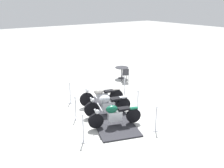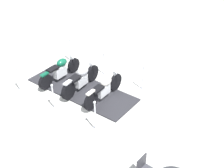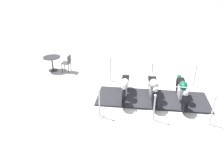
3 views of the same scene
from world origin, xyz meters
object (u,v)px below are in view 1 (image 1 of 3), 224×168
(stanchion_right_front, at_px, (70,96))
(stanchion_left_front, at_px, (124,90))
(stanchion_left_rear, at_px, (156,122))
(cafe_table, at_px, (122,70))
(stanchion_left_mid, at_px, (138,104))
(cafe_chair_near_table, at_px, (125,74))
(stanchion_right_rear, at_px, (83,132))
(stanchion_right_mid, at_px, (76,112))
(motorcycle_chrome, at_px, (107,104))
(motorcycle_cream, at_px, (101,95))
(motorcycle_forest, at_px, (114,115))

(stanchion_right_front, bearing_deg, stanchion_left_front, 161.08)
(stanchion_left_rear, bearing_deg, cafe_table, -116.39)
(stanchion_left_rear, xyz_separation_m, stanchion_left_mid, (-0.61, -1.77, -0.03))
(stanchion_left_front, distance_m, cafe_chair_near_table, 2.49)
(stanchion_right_rear, distance_m, cafe_table, 7.87)
(stanchion_left_rear, height_order, stanchion_right_front, stanchion_right_front)
(stanchion_left_rear, relative_size, cafe_table, 1.17)
(stanchion_right_mid, bearing_deg, cafe_chair_near_table, -150.44)
(motorcycle_chrome, bearing_deg, stanchion_right_front, -57.06)
(motorcycle_cream, bearing_deg, stanchion_right_front, -30.03)
(stanchion_left_front, xyz_separation_m, stanchion_left_rear, (1.21, 3.54, -0.03))
(stanchion_left_mid, bearing_deg, stanchion_left_front, -108.92)
(cafe_chair_near_table, bearing_deg, stanchion_right_front, 125.47)
(stanchion_right_rear, height_order, cafe_chair_near_table, stanchion_right_rear)
(stanchion_right_front, xyz_separation_m, stanchion_right_mid, (0.61, 1.77, 0.02))
(motorcycle_chrome, relative_size, stanchion_right_rear, 1.92)
(stanchion_right_front, relative_size, cafe_chair_near_table, 1.20)
(stanchion_right_rear, relative_size, cafe_table, 1.26)
(stanchion_left_mid, bearing_deg, motorcycle_forest, 17.98)
(motorcycle_chrome, xyz_separation_m, stanchion_left_mid, (-1.39, 0.47, -0.19))
(motorcycle_chrome, distance_m, stanchion_left_front, 2.39)
(stanchion_left_front, bearing_deg, stanchion_left_rear, 71.08)
(motorcycle_cream, relative_size, stanchion_right_mid, 2.03)
(motorcycle_forest, relative_size, stanchion_left_mid, 2.09)
(stanchion_right_front, relative_size, cafe_table, 1.21)
(motorcycle_chrome, bearing_deg, stanchion_left_mid, 176.24)
(cafe_table, bearing_deg, motorcycle_forest, 49.91)
(motorcycle_chrome, bearing_deg, motorcycle_forest, 86.15)
(stanchion_right_mid, distance_m, cafe_table, 6.29)
(motorcycle_cream, relative_size, stanchion_left_front, 1.83)
(stanchion_left_front, xyz_separation_m, stanchion_right_front, (2.72, -0.93, -0.07))
(motorcycle_cream, height_order, stanchion_right_mid, motorcycle_cream)
(stanchion_left_front, bearing_deg, motorcycle_chrome, 33.00)
(cafe_table, relative_size, cafe_chair_near_table, 1.00)
(stanchion_right_front, bearing_deg, cafe_table, -159.05)
(stanchion_left_rear, bearing_deg, motorcycle_cream, -82.61)
(stanchion_left_mid, bearing_deg, stanchion_right_mid, -18.92)
(stanchion_left_rear, xyz_separation_m, stanchion_right_mid, (2.11, -2.70, -0.02))
(stanchion_left_front, height_order, stanchion_right_mid, stanchion_left_front)
(stanchion_right_front, height_order, cafe_table, stanchion_right_front)
(stanchion_right_rear, distance_m, stanchion_left_mid, 3.43)
(motorcycle_cream, xyz_separation_m, stanchion_left_front, (-1.64, -0.25, -0.13))
(motorcycle_cream, relative_size, cafe_table, 2.40)
(stanchion_left_front, distance_m, stanchion_left_rear, 3.74)
(motorcycle_cream, xyz_separation_m, motorcycle_forest, (0.71, 2.09, -0.02))
(stanchion_right_mid, bearing_deg, motorcycle_cream, -160.70)
(stanchion_left_mid, xyz_separation_m, cafe_table, (-2.48, -4.46, 0.23))
(stanchion_right_rear, bearing_deg, stanchion_left_front, -146.39)
(motorcycle_chrome, xyz_separation_m, cafe_chair_near_table, (-3.57, -3.23, -0.00))
(motorcycle_chrome, xyz_separation_m, stanchion_right_front, (0.72, -2.23, -0.20))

